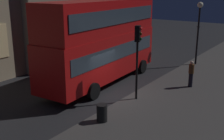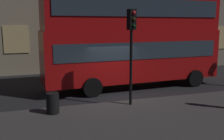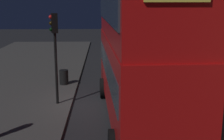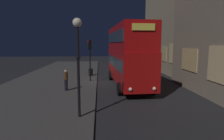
{
  "view_description": "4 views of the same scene",
  "coord_description": "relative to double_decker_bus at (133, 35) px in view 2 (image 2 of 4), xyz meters",
  "views": [
    {
      "loc": [
        -12.93,
        -8.82,
        6.1
      ],
      "look_at": [
        0.13,
        0.27,
        1.53
      ],
      "focal_mm": 46.03,
      "sensor_mm": 36.0,
      "label": 1
    },
    {
      "loc": [
        -4.01,
        -11.51,
        3.58
      ],
      "look_at": [
        -0.2,
        0.2,
        1.41
      ],
      "focal_mm": 41.62,
      "sensor_mm": 36.0,
      "label": 2
    },
    {
      "loc": [
        13.56,
        0.74,
        4.69
      ],
      "look_at": [
        0.95,
        1.11,
        1.86
      ],
      "focal_mm": 49.01,
      "sensor_mm": 36.0,
      "label": 3
    },
    {
      "loc": [
        18.9,
        -0.45,
        3.82
      ],
      "look_at": [
        0.3,
        0.8,
        1.25
      ],
      "focal_mm": 30.47,
      "sensor_mm": 36.0,
      "label": 4
    }
  ],
  "objects": [
    {
      "name": "ground_plane",
      "position": [
        -1.66,
        -2.15,
        -3.0
      ],
      "size": [
        80.0,
        80.0,
        0.0
      ],
      "primitive_type": "plane",
      "color": "#232326"
    },
    {
      "name": "double_decker_bus",
      "position": [
        0.0,
        0.0,
        0.0
      ],
      "size": [
        10.33,
        3.22,
        5.38
      ],
      "rotation": [
        0.0,
        0.0,
        0.05
      ],
      "color": "#B20F0F",
      "rests_on": "ground"
    },
    {
      "name": "traffic_light_near_kerb",
      "position": [
        -1.51,
        -3.53,
        0.05
      ],
      "size": [
        0.38,
        0.4,
        4.08
      ],
      "rotation": [
        0.0,
        0.0,
        0.29
      ],
      "color": "black",
      "rests_on": "sidewalk_slab"
    },
    {
      "name": "litter_bin",
      "position": [
        -4.85,
        -3.62,
        -2.47
      ],
      "size": [
        0.5,
        0.5,
        0.83
      ],
      "primitive_type": "cylinder",
      "color": "black",
      "rests_on": "sidewalk_slab"
    }
  ]
}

